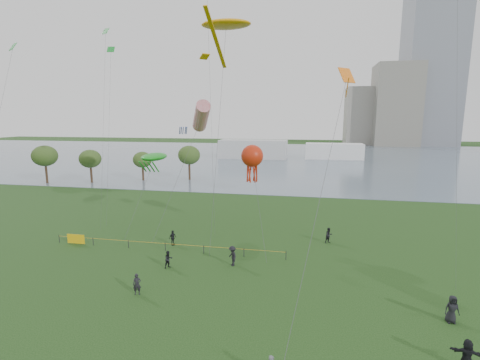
# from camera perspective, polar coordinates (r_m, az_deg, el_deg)

# --- Properties ---
(ground_plane) EXTENTS (400.00, 400.00, 0.00)m
(ground_plane) POSITION_cam_1_polar(r_m,az_deg,el_deg) (22.89, -5.24, -24.80)
(ground_plane) COLOR black
(lake) EXTENTS (400.00, 120.00, 0.08)m
(lake) POSITION_cam_1_polar(r_m,az_deg,el_deg) (118.83, 8.27, 3.71)
(lake) COLOR slate
(lake) RESTS_ON ground_plane
(tower) EXTENTS (24.00, 24.00, 120.00)m
(tower) POSITION_cam_1_polar(r_m,az_deg,el_deg) (199.98, 29.44, 22.47)
(tower) COLOR slate
(tower) RESTS_ON ground_plane
(building_mid) EXTENTS (20.00, 20.00, 38.00)m
(building_mid) POSITION_cam_1_polar(r_m,az_deg,el_deg) (184.60, 24.11, 11.10)
(building_mid) COLOR slate
(building_mid) RESTS_ON ground_plane
(building_low) EXTENTS (16.00, 18.00, 28.00)m
(building_low) POSITION_cam_1_polar(r_m,az_deg,el_deg) (187.88, 19.37, 9.85)
(building_low) COLOR gray
(building_low) RESTS_ON ground_plane
(pavilion_left) EXTENTS (22.00, 8.00, 6.00)m
(pavilion_left) POSITION_cam_1_polar(r_m,az_deg,el_deg) (114.76, 2.17, 5.08)
(pavilion_left) COLOR silver
(pavilion_left) RESTS_ON ground_plane
(pavilion_right) EXTENTS (18.00, 7.00, 5.00)m
(pavilion_right) POSITION_cam_1_polar(r_m,az_deg,el_deg) (116.78, 15.15, 4.58)
(pavilion_right) COLOR white
(pavilion_right) RESTS_ON ground_plane
(trees) EXTENTS (32.05, 13.96, 7.68)m
(trees) POSITION_cam_1_polar(r_m,az_deg,el_deg) (76.30, -20.06, 3.56)
(trees) COLOR #352418
(trees) RESTS_ON ground_plane
(fence) EXTENTS (24.07, 0.07, 1.05)m
(fence) POSITION_cam_1_polar(r_m,az_deg,el_deg) (38.79, -20.63, -9.40)
(fence) COLOR black
(fence) RESTS_ON ground_plane
(spectator_a) EXTENTS (0.93, 0.96, 1.56)m
(spectator_a) POSITION_cam_1_polar(r_m,az_deg,el_deg) (32.09, -11.65, -12.65)
(spectator_a) COLOR black
(spectator_a) RESTS_ON ground_plane
(spectator_b) EXTENTS (1.24, 1.35, 1.82)m
(spectator_b) POSITION_cam_1_polar(r_m,az_deg,el_deg) (31.86, -1.25, -12.35)
(spectator_b) COLOR black
(spectator_b) RESTS_ON ground_plane
(spectator_c) EXTENTS (0.73, 1.00, 1.58)m
(spectator_c) POSITION_cam_1_polar(r_m,az_deg,el_deg) (37.37, -10.99, -9.29)
(spectator_c) COLOR black
(spectator_c) RESTS_ON ground_plane
(spectator_d) EXTENTS (0.94, 0.65, 1.84)m
(spectator_d) POSITION_cam_1_polar(r_m,az_deg,el_deg) (27.60, 31.45, -17.63)
(spectator_d) COLOR black
(spectator_d) RESTS_ON ground_plane
(spectator_e) EXTENTS (1.63, 0.77, 1.69)m
(spectator_e) POSITION_cam_1_polar(r_m,az_deg,el_deg) (23.66, 33.21, -22.84)
(spectator_e) COLOR black
(spectator_e) RESTS_ON ground_plane
(spectator_f) EXTENTS (0.69, 0.57, 1.63)m
(spectator_f) POSITION_cam_1_polar(r_m,az_deg,el_deg) (28.25, -16.54, -16.08)
(spectator_f) COLOR black
(spectator_f) RESTS_ON ground_plane
(spectator_g) EXTENTS (1.02, 0.98, 1.66)m
(spectator_g) POSITION_cam_1_polar(r_m,az_deg,el_deg) (38.46, 14.38, -8.79)
(spectator_g) COLOR black
(spectator_g) RESTS_ON ground_plane
(kite_stingray) EXTENTS (5.28, 10.13, 23.10)m
(kite_stingray) POSITION_cam_1_polar(r_m,az_deg,el_deg) (39.47, -2.34, 24.09)
(kite_stingray) COLOR #3F3F42
(kite_windsock) EXTENTS (5.52, 8.81, 15.14)m
(kite_windsock) POSITION_cam_1_polar(r_m,az_deg,el_deg) (40.78, -6.39, 10.34)
(kite_windsock) COLOR #3F3F42
(kite_creature) EXTENTS (2.67, 8.95, 8.90)m
(kite_creature) POSITION_cam_1_polar(r_m,az_deg,el_deg) (43.82, -13.91, 3.69)
(kite_creature) COLOR #3F3F42
(kite_octopus) EXTENTS (3.81, 8.70, 10.23)m
(kite_octopus) POSITION_cam_1_polar(r_m,az_deg,el_deg) (38.12, 2.01, 3.89)
(kite_octopus) COLOR #3F3F42
(kite_delta) EXTENTS (4.77, 17.08, 16.93)m
(kite_delta) POSITION_cam_1_polar(r_m,az_deg,el_deg) (27.87, 16.72, 14.18)
(kite_delta) COLOR #3F3F42
(small_kites) EXTENTS (41.99, 12.34, 10.03)m
(small_kites) POSITION_cam_1_polar(r_m,az_deg,el_deg) (39.34, -6.17, 25.64)
(small_kites) COLOR #198C2D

